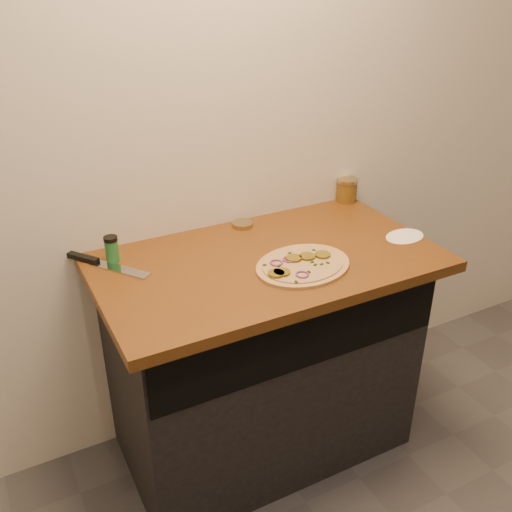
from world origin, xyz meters
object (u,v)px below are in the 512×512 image
pizza (302,265)px  salsa_jar (347,190)px  spice_shaker (112,249)px  chefs_knife (100,263)px

pizza → salsa_jar: salsa_jar is taller
pizza → spice_shaker: 0.65m
pizza → chefs_knife: bearing=151.2°
pizza → chefs_knife: size_ratio=1.41×
salsa_jar → spice_shaker: bearing=-175.1°
pizza → chefs_knife: 0.69m
pizza → salsa_jar: (0.48, 0.42, 0.04)m
chefs_knife → spice_shaker: size_ratio=3.01×
pizza → salsa_jar: 0.64m
chefs_knife → salsa_jar: 1.09m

